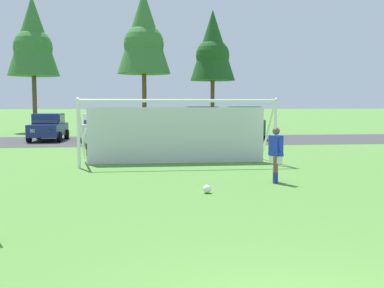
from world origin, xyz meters
name	(u,v)px	position (x,y,z in m)	size (l,w,h in m)	color
ground_plane	(178,159)	(0.00, 15.00, 0.00)	(400.00, 400.00, 0.00)	#518438
parking_lot_strip	(165,140)	(0.00, 25.11, 0.00)	(52.00, 8.40, 0.01)	#3D3D3F
soccer_ball	(207,189)	(0.10, 7.43, 0.11)	(0.22, 0.22, 0.22)	white
soccer_goal	(178,131)	(-0.17, 13.43, 1.29)	(7.44, 1.99, 2.57)	white
player_midfield_center	(91,143)	(-3.53, 13.89, 0.82)	(0.66, 0.48, 1.64)	brown
player_defender_far	(276,155)	(2.35, 8.80, 0.82)	(0.38, 0.73, 1.64)	brown
parked_car_slot_far_left	(49,127)	(-7.36, 25.75, 0.88)	(2.09, 4.23, 1.72)	navy
parked_car_slot_left	(98,127)	(-4.23, 25.60, 0.88)	(2.12, 4.24, 1.72)	silver
parked_car_slot_center_left	(156,126)	(-0.56, 25.69, 0.88)	(2.08, 4.22, 1.72)	tan
parked_car_slot_center	(202,123)	(2.40, 25.15, 1.11)	(2.22, 4.64, 2.16)	black
parked_car_slot_center_right	(244,122)	(5.48, 26.35, 1.11)	(2.32, 4.69, 2.16)	#194C2D
tree_left_edge	(33,39)	(-10.24, 35.29, 7.69)	(4.19, 4.19, 11.18)	brown
tree_mid_left	(144,35)	(-1.19, 33.25, 7.86)	(4.28, 4.28, 11.42)	brown
tree_center_back	(213,48)	(4.91, 36.44, 7.29)	(3.98, 3.98, 10.61)	brown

